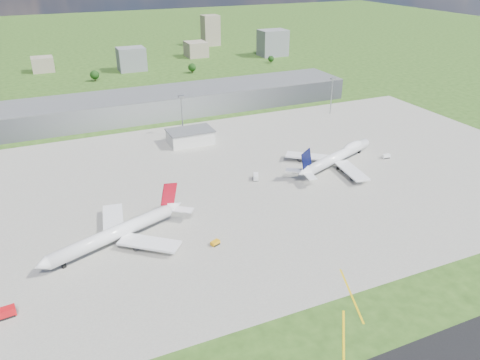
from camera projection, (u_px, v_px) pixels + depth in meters
name	position (u px, v px, depth m)	size (l,w,h in m)	color
ground	(154.00, 121.00, 320.58)	(1400.00, 1400.00, 0.00)	#2A4816
apron	(229.00, 183.00, 233.73)	(360.00, 190.00, 0.08)	gray
terminal	(148.00, 105.00, 329.65)	(300.00, 42.00, 15.00)	gray
ops_building	(190.00, 137.00, 281.35)	(26.00, 16.00, 8.00)	silver
mast_center	(182.00, 108.00, 287.71)	(3.50, 2.00, 25.90)	gray
mast_east	(332.00, 89.00, 327.78)	(3.50, 2.00, 25.90)	gray
airliner_red_twin	(119.00, 232.00, 183.84)	(62.34, 47.21, 17.83)	white
airliner_blue_quad	(338.00, 156.00, 252.48)	(64.04, 48.77, 17.50)	white
crash_tender	(5.00, 313.00, 146.96)	(6.62, 3.47, 3.32)	red
tug_yellow	(215.00, 243.00, 183.83)	(4.16, 3.30, 1.81)	orange
van_white_near	(256.00, 177.00, 237.05)	(4.59, 6.13, 2.82)	silver
van_white_far	(386.00, 156.00, 261.74)	(4.64, 2.61, 2.32)	white
bldg_cw	(43.00, 64.00, 451.96)	(20.00, 18.00, 14.00)	gray
bldg_c	(131.00, 59.00, 454.68)	(26.00, 20.00, 22.00)	slate
bldg_ce	(196.00, 49.00, 518.04)	(22.00, 24.00, 16.00)	gray
bldg_e	(273.00, 43.00, 519.89)	(30.00, 22.00, 28.00)	slate
bldg_tall_e	(210.00, 30.00, 577.60)	(20.00, 18.00, 36.00)	gray
tree_c	(95.00, 75.00, 417.68)	(8.10, 8.10, 9.90)	#382314
tree_e	(192.00, 67.00, 446.50)	(7.65, 7.65, 9.35)	#382314
tree_far_e	(271.00, 59.00, 487.94)	(6.30, 6.30, 7.70)	#382314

